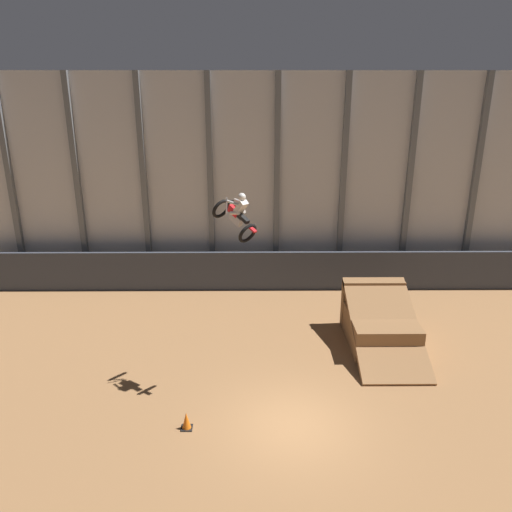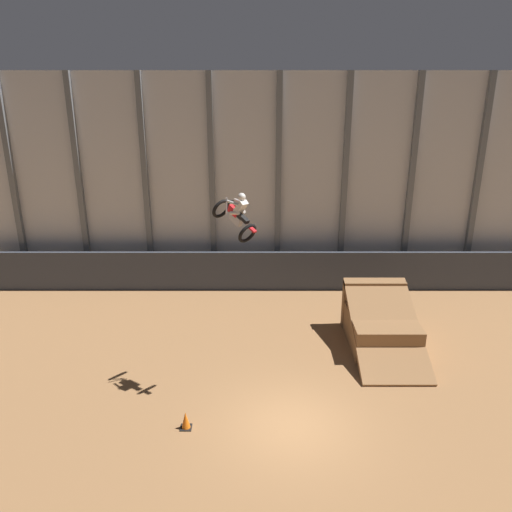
% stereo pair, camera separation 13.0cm
% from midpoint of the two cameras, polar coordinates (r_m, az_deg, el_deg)
% --- Properties ---
extents(ground_plane, '(60.00, 60.00, 0.00)m').
position_cam_midpoint_polar(ground_plane, '(16.80, 3.92, -18.76)').
color(ground_plane, '#996B42').
extents(arena_back_wall, '(32.00, 0.40, 10.85)m').
position_cam_midpoint_polar(arena_back_wall, '(25.83, 2.22, 8.33)').
color(arena_back_wall, silver).
rests_on(arena_back_wall, ground_plane).
extents(lower_barrier, '(31.36, 0.20, 2.08)m').
position_cam_midpoint_polar(lower_barrier, '(25.93, 2.21, -1.72)').
color(lower_barrier, '#383D47').
rests_on(lower_barrier, ground_plane).
extents(dirt_ramp, '(2.69, 5.03, 2.33)m').
position_cam_midpoint_polar(dirt_ramp, '(21.64, 13.72, -7.50)').
color(dirt_ramp, olive).
rests_on(dirt_ramp, ground_plane).
extents(rider_bike_solo, '(1.70, 1.71, 1.68)m').
position_cam_midpoint_polar(rider_bike_solo, '(16.36, -2.49, 4.65)').
color(rider_bike_solo, black).
extents(traffic_cone_near_ramp, '(0.36, 0.36, 0.58)m').
position_cam_midpoint_polar(traffic_cone_near_ramp, '(16.64, -8.19, -18.15)').
color(traffic_cone_near_ramp, black).
rests_on(traffic_cone_near_ramp, ground_plane).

